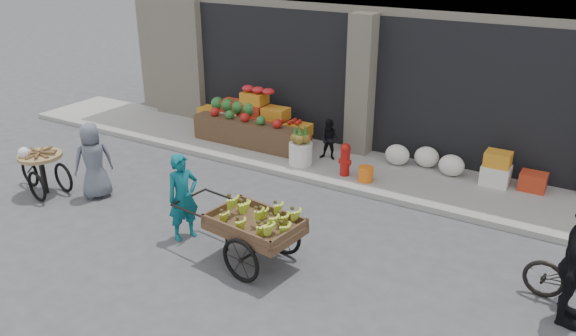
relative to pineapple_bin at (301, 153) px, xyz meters
The scene contains 12 objects.
ground 3.70m from the pineapple_bin, 78.23° to the right, with size 80.00×80.00×0.00m, color #424244.
sidewalk 0.95m from the pineapple_bin, 33.69° to the left, with size 18.00×2.20×0.12m, color gray.
fruit_display 1.92m from the pineapple_bin, 155.76° to the left, with size 3.10×1.12×1.24m.
pineapple_bin is the anchor object (origin of this frame).
fire_hydrant 1.11m from the pineapple_bin, ahead, with size 0.22×0.22×0.71m.
orange_bucket 1.61m from the pineapple_bin, ahead, with size 0.32×0.32×0.30m, color orange.
right_bay_goods 3.54m from the pineapple_bin, 18.10° to the left, with size 3.35×0.60×0.70m.
seated_person 0.75m from the pineapple_bin, 56.31° to the left, with size 0.45×0.35×0.93m, color black.
banana_cart 3.94m from the pineapple_bin, 71.23° to the right, with size 2.51×1.26×1.01m.
vendor_woman 3.67m from the pineapple_bin, 92.88° to the right, with size 0.56×0.36×1.52m, color #0D5B68.
tricycle_cart 5.32m from the pineapple_bin, 135.43° to the right, with size 1.45×0.95×0.95m.
vendor_grey 4.32m from the pineapple_bin, 129.93° to the right, with size 0.74×0.48×1.52m, color slate.
Camera 1 is at (4.95, -6.40, 4.84)m, focal length 35.00 mm.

